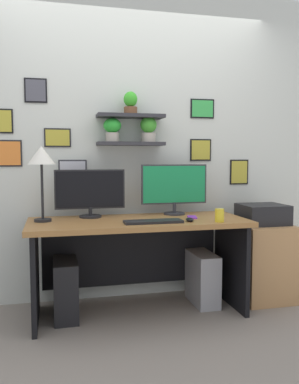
{
  "coord_description": "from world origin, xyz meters",
  "views": [
    {
      "loc": [
        -0.65,
        -3.07,
        1.24
      ],
      "look_at": [
        0.1,
        0.05,
        0.96
      ],
      "focal_mm": 37.74,
      "sensor_mm": 36.0,
      "label": 1
    }
  ],
  "objects_px": {
    "desk_lamp": "(41,160)",
    "drawer_cabinet": "(261,261)",
    "computer_mouse": "(190,220)",
    "pen_cup": "(220,215)",
    "desk": "(137,244)",
    "monitor_right": "(174,187)",
    "printer": "(263,214)",
    "computer_tower_right": "(202,278)",
    "cell_phone": "(192,217)",
    "keyboard": "(153,222)",
    "monitor_left": "(90,192)",
    "computer_tower_left": "(66,289)"
  },
  "relations": [
    {
      "from": "computer_mouse",
      "to": "pen_cup",
      "type": "bearing_deg",
      "value": -16.72
    },
    {
      "from": "monitor_right",
      "to": "drawer_cabinet",
      "type": "xyz_separation_m",
      "value": [
        0.76,
        -0.14,
        -0.65
      ]
    },
    {
      "from": "computer_tower_left",
      "to": "computer_tower_right",
      "type": "xyz_separation_m",
      "value": [
        1.14,
        0.05,
        -0.01
      ]
    },
    {
      "from": "desk",
      "to": "monitor_right",
      "type": "bearing_deg",
      "value": 24.3
    },
    {
      "from": "desk_lamp",
      "to": "drawer_cabinet",
      "type": "relative_size",
      "value": 0.87
    },
    {
      "from": "drawer_cabinet",
      "to": "computer_tower_left",
      "type": "relative_size",
      "value": 1.47
    },
    {
      "from": "desk_lamp",
      "to": "cell_phone",
      "type": "bearing_deg",
      "value": -3.99
    },
    {
      "from": "cell_phone",
      "to": "computer_tower_left",
      "type": "xyz_separation_m",
      "value": [
        -1.01,
        0.03,
        -0.53
      ]
    },
    {
      "from": "drawer_cabinet",
      "to": "computer_tower_right",
      "type": "height_order",
      "value": "drawer_cabinet"
    },
    {
      "from": "monitor_right",
      "to": "computer_tower_left",
      "type": "height_order",
      "value": "monitor_right"
    },
    {
      "from": "cell_phone",
      "to": "computer_tower_right",
      "type": "xyz_separation_m",
      "value": [
        0.13,
        0.08,
        -0.54
      ]
    },
    {
      "from": "cell_phone",
      "to": "pen_cup",
      "type": "relative_size",
      "value": 1.4
    },
    {
      "from": "cell_phone",
      "to": "computer_tower_right",
      "type": "bearing_deg",
      "value": 46.49
    },
    {
      "from": "cell_phone",
      "to": "computer_tower_right",
      "type": "height_order",
      "value": "cell_phone"
    },
    {
      "from": "desk_lamp",
      "to": "computer_tower_left",
      "type": "bearing_deg",
      "value": -16.96
    },
    {
      "from": "desk",
      "to": "monitor_left",
      "type": "distance_m",
      "value": 0.57
    },
    {
      "from": "printer",
      "to": "computer_tower_right",
      "type": "bearing_deg",
      "value": 179.74
    },
    {
      "from": "monitor_right",
      "to": "cell_phone",
      "type": "bearing_deg",
      "value": -68.43
    },
    {
      "from": "drawer_cabinet",
      "to": "computer_tower_right",
      "type": "bearing_deg",
      "value": 179.74
    },
    {
      "from": "printer",
      "to": "keyboard",
      "type": "bearing_deg",
      "value": -166.28
    },
    {
      "from": "desk",
      "to": "computer_mouse",
      "type": "height_order",
      "value": "computer_mouse"
    },
    {
      "from": "monitor_left",
      "to": "keyboard",
      "type": "height_order",
      "value": "monitor_left"
    },
    {
      "from": "computer_tower_left",
      "to": "monitor_left",
      "type": "bearing_deg",
      "value": 40.87
    },
    {
      "from": "desk_lamp",
      "to": "drawer_cabinet",
      "type": "height_order",
      "value": "desk_lamp"
    },
    {
      "from": "keyboard",
      "to": "computer_tower_left",
      "type": "relative_size",
      "value": 0.98
    },
    {
      "from": "monitor_left",
      "to": "keyboard",
      "type": "bearing_deg",
      "value": -42.51
    },
    {
      "from": "monitor_right",
      "to": "pen_cup",
      "type": "height_order",
      "value": "monitor_right"
    },
    {
      "from": "computer_mouse",
      "to": "printer",
      "type": "distance_m",
      "value": 0.8
    },
    {
      "from": "monitor_right",
      "to": "printer",
      "type": "bearing_deg",
      "value": -10.57
    },
    {
      "from": "keyboard",
      "to": "computer_mouse",
      "type": "relative_size",
      "value": 4.89
    },
    {
      "from": "cell_phone",
      "to": "pen_cup",
      "type": "distance_m",
      "value": 0.28
    },
    {
      "from": "pen_cup",
      "to": "computer_tower_right",
      "type": "distance_m",
      "value": 0.67
    },
    {
      "from": "keyboard",
      "to": "drawer_cabinet",
      "type": "distance_m",
      "value": 1.16
    },
    {
      "from": "desk",
      "to": "printer",
      "type": "xyz_separation_m",
      "value": [
        1.12,
        0.02,
        0.2
      ]
    },
    {
      "from": "desk_lamp",
      "to": "pen_cup",
      "type": "height_order",
      "value": "desk_lamp"
    },
    {
      "from": "desk_lamp",
      "to": "cell_phone",
      "type": "relative_size",
      "value": 4.1
    },
    {
      "from": "monitor_right",
      "to": "computer_mouse",
      "type": "relative_size",
      "value": 6.37
    },
    {
      "from": "desk",
      "to": "printer",
      "type": "distance_m",
      "value": 1.14
    },
    {
      "from": "computer_tower_left",
      "to": "computer_tower_right",
      "type": "height_order",
      "value": "computer_tower_left"
    },
    {
      "from": "monitor_right",
      "to": "printer",
      "type": "xyz_separation_m",
      "value": [
        0.76,
        -0.14,
        -0.24
      ]
    },
    {
      "from": "desk_lamp",
      "to": "cell_phone",
      "type": "height_order",
      "value": "desk_lamp"
    },
    {
      "from": "computer_mouse",
      "to": "desk",
      "type": "bearing_deg",
      "value": 146.39
    },
    {
      "from": "desk",
      "to": "monitor_right",
      "type": "height_order",
      "value": "monitor_right"
    },
    {
      "from": "desk",
      "to": "computer_tower_left",
      "type": "relative_size",
      "value": 3.79
    },
    {
      "from": "computer_mouse",
      "to": "computer_tower_right",
      "type": "relative_size",
      "value": 0.21
    },
    {
      "from": "keyboard",
      "to": "pen_cup",
      "type": "relative_size",
      "value": 4.4
    },
    {
      "from": "monitor_left",
      "to": "computer_mouse",
      "type": "xyz_separation_m",
      "value": [
        0.72,
        -0.4,
        -0.19
      ]
    },
    {
      "from": "computer_mouse",
      "to": "pen_cup",
      "type": "xyz_separation_m",
      "value": [
        0.22,
        -0.06,
        0.04
      ]
    },
    {
      "from": "pen_cup",
      "to": "computer_tower_right",
      "type": "height_order",
      "value": "pen_cup"
    },
    {
      "from": "computer_tower_right",
      "to": "keyboard",
      "type": "bearing_deg",
      "value": -152.55
    }
  ]
}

